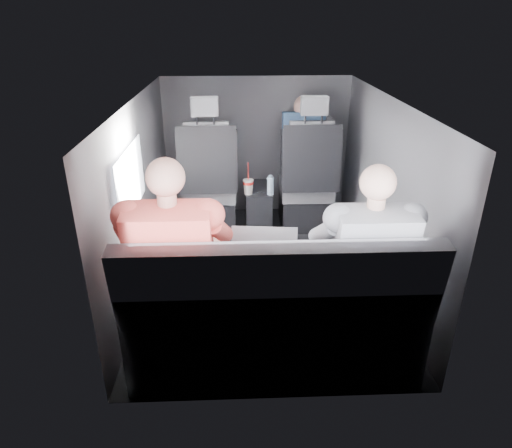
{
  "coord_description": "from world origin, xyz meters",
  "views": [
    {
      "loc": [
        -0.19,
        -3.12,
        1.88
      ],
      "look_at": [
        -0.06,
        -0.05,
        0.45
      ],
      "focal_mm": 32.0,
      "sensor_mm": 36.0,
      "label": 1
    }
  ],
  "objects_px": {
    "soda_cup": "(248,186)",
    "laptop_black": "(352,252)",
    "laptop_white": "(171,255)",
    "passenger_front_right": "(303,144)",
    "water_bottle": "(270,186)",
    "front_seat_right": "(307,188)",
    "center_console": "(258,207)",
    "passenger_rear_left": "(176,265)",
    "front_seat_left": "(210,190)",
    "laptop_silver": "(263,253)",
    "rear_bench": "(275,324)",
    "passenger_rear_right": "(362,263)"
  },
  "relations": [
    {
      "from": "laptop_white",
      "to": "rear_bench",
      "type": "bearing_deg",
      "value": -21.85
    },
    {
      "from": "center_console",
      "to": "water_bottle",
      "type": "xyz_separation_m",
      "value": [
        0.1,
        -0.18,
        0.28
      ]
    },
    {
      "from": "laptop_silver",
      "to": "passenger_front_right",
      "type": "bearing_deg",
      "value": 75.9
    },
    {
      "from": "front_seat_left",
      "to": "rear_bench",
      "type": "bearing_deg",
      "value": -76.69
    },
    {
      "from": "front_seat_left",
      "to": "passenger_rear_left",
      "type": "xyz_separation_m",
      "value": [
        -0.08,
        -1.81,
        0.25
      ]
    },
    {
      "from": "front_seat_right",
      "to": "passenger_front_right",
      "type": "height_order",
      "value": "front_seat_right"
    },
    {
      "from": "front_seat_left",
      "to": "laptop_silver",
      "type": "height_order",
      "value": "front_seat_left"
    },
    {
      "from": "center_console",
      "to": "soda_cup",
      "type": "distance_m",
      "value": 0.33
    },
    {
      "from": "front_seat_left",
      "to": "front_seat_right",
      "type": "relative_size",
      "value": 1.0
    },
    {
      "from": "laptop_black",
      "to": "water_bottle",
      "type": "bearing_deg",
      "value": 103.39
    },
    {
      "from": "passenger_rear_right",
      "to": "passenger_front_right",
      "type": "distance_m",
      "value": 2.07
    },
    {
      "from": "passenger_rear_left",
      "to": "passenger_front_right",
      "type": "bearing_deg",
      "value": 65.02
    },
    {
      "from": "front_seat_right",
      "to": "soda_cup",
      "type": "distance_m",
      "value": 0.57
    },
    {
      "from": "rear_bench",
      "to": "passenger_front_right",
      "type": "distance_m",
      "value": 2.25
    },
    {
      "from": "rear_bench",
      "to": "front_seat_left",
      "type": "bearing_deg",
      "value": 103.31
    },
    {
      "from": "center_console",
      "to": "laptop_silver",
      "type": "height_order",
      "value": "laptop_silver"
    },
    {
      "from": "laptop_silver",
      "to": "soda_cup",
      "type": "bearing_deg",
      "value": 91.64
    },
    {
      "from": "passenger_rear_left",
      "to": "passenger_front_right",
      "type": "distance_m",
      "value": 2.28
    },
    {
      "from": "center_console",
      "to": "passenger_rear_left",
      "type": "distance_m",
      "value": 1.97
    },
    {
      "from": "passenger_rear_right",
      "to": "front_seat_right",
      "type": "bearing_deg",
      "value": 91.14
    },
    {
      "from": "center_console",
      "to": "laptop_white",
      "type": "bearing_deg",
      "value": -108.72
    },
    {
      "from": "rear_bench",
      "to": "passenger_front_right",
      "type": "height_order",
      "value": "passenger_front_right"
    },
    {
      "from": "laptop_silver",
      "to": "laptop_black",
      "type": "height_order",
      "value": "laptop_silver"
    },
    {
      "from": "soda_cup",
      "to": "laptop_black",
      "type": "relative_size",
      "value": 0.77
    },
    {
      "from": "passenger_rear_right",
      "to": "laptop_silver",
      "type": "bearing_deg",
      "value": 165.93
    },
    {
      "from": "rear_bench",
      "to": "center_console",
      "type": "bearing_deg",
      "value": 90.0
    },
    {
      "from": "passenger_rear_left",
      "to": "passenger_rear_right",
      "type": "xyz_separation_m",
      "value": [
        1.02,
        0.0,
        -0.02
      ]
    },
    {
      "from": "laptop_black",
      "to": "laptop_silver",
      "type": "bearing_deg",
      "value": -179.76
    },
    {
      "from": "front_seat_left",
      "to": "center_console",
      "type": "bearing_deg",
      "value": 5.07
    },
    {
      "from": "water_bottle",
      "to": "passenger_rear_right",
      "type": "xyz_separation_m",
      "value": [
        0.39,
        -1.66,
        0.15
      ]
    },
    {
      "from": "rear_bench",
      "to": "passenger_rear_right",
      "type": "bearing_deg",
      "value": 11.07
    },
    {
      "from": "laptop_white",
      "to": "passenger_front_right",
      "type": "distance_m",
      "value": 2.18
    },
    {
      "from": "front_seat_right",
      "to": "center_console",
      "type": "relative_size",
      "value": 2.64
    },
    {
      "from": "water_bottle",
      "to": "laptop_black",
      "type": "xyz_separation_m",
      "value": [
        0.36,
        -1.53,
        0.15
      ]
    },
    {
      "from": "water_bottle",
      "to": "passenger_rear_left",
      "type": "distance_m",
      "value": 1.79
    },
    {
      "from": "soda_cup",
      "to": "water_bottle",
      "type": "xyz_separation_m",
      "value": [
        0.2,
        -0.02,
        0.01
      ]
    },
    {
      "from": "front_seat_left",
      "to": "center_console",
      "type": "relative_size",
      "value": 2.64
    },
    {
      "from": "laptop_black",
      "to": "laptop_white",
      "type": "bearing_deg",
      "value": -179.98
    },
    {
      "from": "front_seat_right",
      "to": "laptop_silver",
      "type": "distance_m",
      "value": 1.76
    },
    {
      "from": "front_seat_left",
      "to": "laptop_silver",
      "type": "relative_size",
      "value": 3.31
    },
    {
      "from": "center_console",
      "to": "laptop_silver",
      "type": "xyz_separation_m",
      "value": [
        -0.05,
        -1.71,
        0.43
      ]
    },
    {
      "from": "front_seat_left",
      "to": "laptop_white",
      "type": "xyz_separation_m",
      "value": [
        -0.13,
        -1.67,
        0.23
      ]
    },
    {
      "from": "front_seat_left",
      "to": "soda_cup",
      "type": "bearing_deg",
      "value": -19.49
    },
    {
      "from": "front_seat_left",
      "to": "passenger_rear_left",
      "type": "height_order",
      "value": "passenger_rear_left"
    },
    {
      "from": "rear_bench",
      "to": "front_seat_right",
      "type": "bearing_deg",
      "value": 76.69
    },
    {
      "from": "laptop_black",
      "to": "passenger_front_right",
      "type": "bearing_deg",
      "value": 90.96
    },
    {
      "from": "soda_cup",
      "to": "laptop_black",
      "type": "xyz_separation_m",
      "value": [
        0.56,
        -1.54,
        0.16
      ]
    },
    {
      "from": "front_seat_right",
      "to": "laptop_white",
      "type": "height_order",
      "value": "front_seat_right"
    },
    {
      "from": "passenger_rear_left",
      "to": "rear_bench",
      "type": "bearing_deg",
      "value": -10.07
    },
    {
      "from": "laptop_white",
      "to": "laptop_black",
      "type": "xyz_separation_m",
      "value": [
        1.04,
        0.0,
        0.0
      ]
    }
  ]
}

